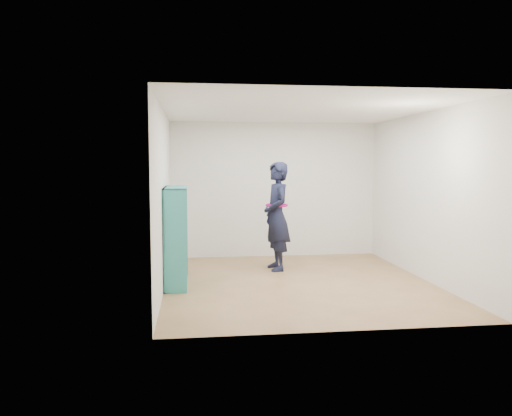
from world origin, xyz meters
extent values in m
plane|color=brown|center=(0.00, 0.00, 0.00)|extent=(4.50, 4.50, 0.00)
plane|color=white|center=(0.00, 0.00, 2.60)|extent=(4.50, 4.50, 0.00)
cube|color=silver|center=(-2.00, 0.00, 1.30)|extent=(0.02, 4.50, 2.60)
cube|color=silver|center=(2.00, 0.00, 1.30)|extent=(0.02, 4.50, 2.60)
cube|color=silver|center=(0.00, 2.25, 1.30)|extent=(4.00, 0.02, 2.60)
cube|color=silver|center=(0.00, -2.25, 1.30)|extent=(4.00, 0.02, 2.60)
cube|color=teal|center=(-1.83, -0.42, 0.73)|extent=(0.32, 0.02, 1.46)
cube|color=teal|center=(-1.83, 0.65, 0.73)|extent=(0.32, 0.02, 1.46)
cube|color=teal|center=(-1.83, 0.11, 0.01)|extent=(0.32, 1.10, 0.02)
cube|color=teal|center=(-1.83, 0.11, 1.45)|extent=(0.32, 1.10, 0.02)
cube|color=teal|center=(-1.98, 0.11, 0.73)|extent=(0.02, 1.10, 1.46)
cube|color=teal|center=(-1.83, -0.06, 0.73)|extent=(0.30, 0.02, 1.42)
cube|color=teal|center=(-1.83, 0.29, 0.73)|extent=(0.30, 0.02, 1.42)
cube|color=teal|center=(-1.83, 0.11, 0.38)|extent=(0.30, 1.05, 0.02)
cube|color=teal|center=(-1.83, 0.11, 0.73)|extent=(0.30, 1.05, 0.02)
cube|color=teal|center=(-1.83, 0.11, 1.09)|extent=(0.30, 1.05, 0.02)
cube|color=beige|center=(-1.81, -0.24, 0.07)|extent=(0.20, 0.13, 0.08)
cube|color=black|center=(-1.80, -0.29, 0.49)|extent=(0.16, 0.15, 0.20)
cube|color=maroon|center=(-1.80, -0.29, 0.86)|extent=(0.16, 0.15, 0.23)
cube|color=silver|center=(-1.81, -0.24, 1.12)|extent=(0.20, 0.13, 0.05)
cube|color=navy|center=(-1.80, 0.06, 0.14)|extent=(0.16, 0.15, 0.22)
cube|color=brown|center=(-1.80, 0.06, 0.50)|extent=(0.16, 0.15, 0.22)
cube|color=#BFB28C|center=(-1.81, 0.11, 0.77)|extent=(0.20, 0.13, 0.05)
cube|color=#26594C|center=(-1.80, 0.06, 1.23)|extent=(0.16, 0.15, 0.26)
cube|color=beige|center=(-1.80, 0.41, 0.13)|extent=(0.16, 0.15, 0.19)
cube|color=black|center=(-1.81, 0.46, 0.43)|extent=(0.20, 0.13, 0.08)
cube|color=maroon|center=(-1.80, 0.41, 0.87)|extent=(0.16, 0.15, 0.26)
cube|color=silver|center=(-1.80, 0.41, 1.20)|extent=(0.16, 0.15, 0.20)
imported|color=black|center=(-0.17, 0.98, 0.92)|extent=(0.52, 0.72, 1.84)
torus|color=#9E0C68|center=(-0.17, 0.98, 1.11)|extent=(0.43, 0.43, 0.04)
cube|color=silver|center=(-0.33, 1.04, 1.04)|extent=(0.03, 0.09, 0.13)
cube|color=black|center=(-0.33, 1.04, 1.04)|extent=(0.03, 0.08, 0.12)
camera|label=1|loc=(-1.56, -7.33, 1.79)|focal=35.00mm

